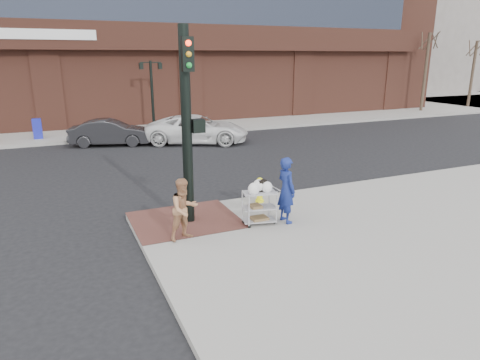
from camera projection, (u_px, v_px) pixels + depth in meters
name	position (u px, v px, depth m)	size (l,w,h in m)	color
ground	(218.00, 234.00, 11.03)	(220.00, 220.00, 0.00)	black
sidewalk_far	(220.00, 100.00, 43.96)	(65.00, 36.00, 0.15)	gray
brick_curb_ramp	(185.00, 220.00, 11.54)	(2.80, 2.40, 0.01)	#532C27
filler_block	(394.00, 20.00, 57.39)	(14.00, 20.00, 18.00)	slate
bare_tree_a	(430.00, 31.00, 33.07)	(1.80, 1.80, 7.20)	#382B21
bare_tree_b	(478.00, 39.00, 35.97)	(1.80, 1.80, 6.70)	#382B21
lamp_post	(152.00, 88.00, 25.13)	(1.32, 0.22, 4.00)	black
traffic_signal_pole	(188.00, 121.00, 10.73)	(0.61, 0.51, 5.00)	black
woman_blue	(286.00, 190.00, 11.20)	(0.64, 0.42, 1.77)	navy
pedestrian_tan	(184.00, 209.00, 10.16)	(0.74, 0.57, 1.51)	#AE7851
sedan_dark	(110.00, 132.00, 21.76)	(1.40, 4.02, 1.32)	black
minivan_white	(197.00, 129.00, 22.32)	(2.42, 5.26, 1.46)	white
utility_cart	(259.00, 204.00, 11.16)	(0.93, 0.65, 1.18)	#9B9BA0
fire_hydrant	(260.00, 190.00, 12.87)	(0.36, 0.25, 0.76)	#FFFA15
newsbox_blue	(37.00, 129.00, 22.76)	(0.45, 0.41, 1.07)	#191FA8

